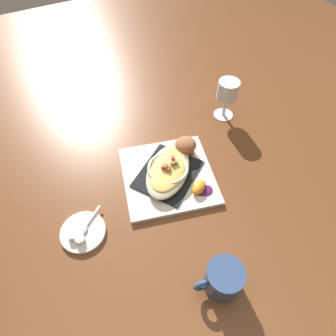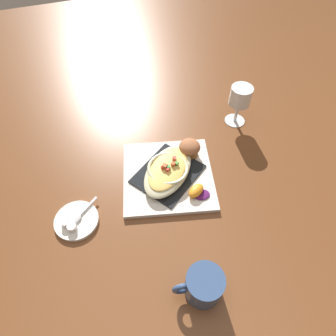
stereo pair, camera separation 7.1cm
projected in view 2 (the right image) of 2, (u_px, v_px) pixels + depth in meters
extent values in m
plane|color=brown|center=(168.00, 177.00, 0.86)|extent=(2.60, 2.60, 0.00)
cube|color=silver|center=(168.00, 176.00, 0.85)|extent=(0.31, 0.31, 0.01)
cube|color=black|center=(168.00, 174.00, 0.85)|extent=(0.24, 0.23, 0.00)
ellipsoid|color=beige|center=(168.00, 170.00, 0.83)|extent=(0.22, 0.23, 0.03)
torus|color=beige|center=(168.00, 168.00, 0.82)|extent=(0.17, 0.17, 0.01)
ellipsoid|color=#EEC25D|center=(168.00, 168.00, 0.82)|extent=(0.18, 0.19, 0.01)
cube|color=#D73F32|center=(167.00, 170.00, 0.81)|extent=(0.01, 0.01, 0.01)
cube|color=#D33C32|center=(162.00, 166.00, 0.81)|extent=(0.01, 0.01, 0.01)
cube|color=#B75D30|center=(165.00, 167.00, 0.81)|extent=(0.02, 0.02, 0.01)
cube|color=#D04C2A|center=(174.00, 165.00, 0.82)|extent=(0.01, 0.01, 0.01)
cube|color=#B05637|center=(165.00, 167.00, 0.81)|extent=(0.01, 0.01, 0.01)
cube|color=green|center=(167.00, 167.00, 0.81)|extent=(0.01, 0.01, 0.01)
cube|color=#4C993C|center=(177.00, 164.00, 0.82)|extent=(0.01, 0.01, 0.01)
cube|color=#D4483B|center=(174.00, 158.00, 0.83)|extent=(0.01, 0.01, 0.01)
cylinder|color=olive|center=(189.00, 151.00, 0.88)|extent=(0.05, 0.05, 0.02)
ellipsoid|color=#9B5D3A|center=(190.00, 147.00, 0.87)|extent=(0.06, 0.06, 0.04)
ellipsoid|color=#4C0F23|center=(190.00, 145.00, 0.86)|extent=(0.02, 0.02, 0.01)
ellipsoid|color=#541957|center=(201.00, 194.00, 0.80)|extent=(0.05, 0.05, 0.01)
ellipsoid|color=orange|center=(196.00, 191.00, 0.80)|extent=(0.06, 0.05, 0.02)
cylinder|color=navy|center=(204.00, 285.00, 0.63)|extent=(0.08, 0.08, 0.08)
torus|color=navy|center=(182.00, 289.00, 0.63)|extent=(0.05, 0.02, 0.05)
cylinder|color=#4C2D14|center=(204.00, 287.00, 0.64)|extent=(0.07, 0.07, 0.05)
cylinder|color=white|center=(235.00, 120.00, 1.00)|extent=(0.07, 0.07, 0.00)
cylinder|color=white|center=(237.00, 112.00, 0.97)|extent=(0.01, 0.01, 0.07)
cylinder|color=white|center=(241.00, 96.00, 0.92)|extent=(0.07, 0.07, 0.06)
cylinder|color=silver|center=(240.00, 100.00, 0.93)|extent=(0.06, 0.06, 0.03)
cylinder|color=silver|center=(77.00, 221.00, 0.76)|extent=(0.12, 0.12, 0.01)
ellipsoid|color=silver|center=(76.00, 219.00, 0.76)|extent=(0.04, 0.04, 0.01)
cube|color=silver|center=(88.00, 206.00, 0.78)|extent=(0.06, 0.05, 0.00)
cylinder|color=white|center=(66.00, 223.00, 0.75)|extent=(0.02, 0.02, 0.02)
cylinder|color=white|center=(72.00, 227.00, 0.74)|extent=(0.02, 0.02, 0.02)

